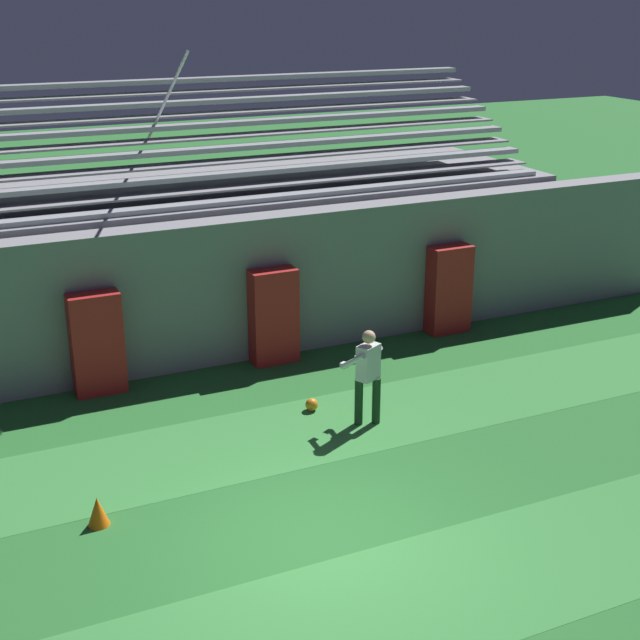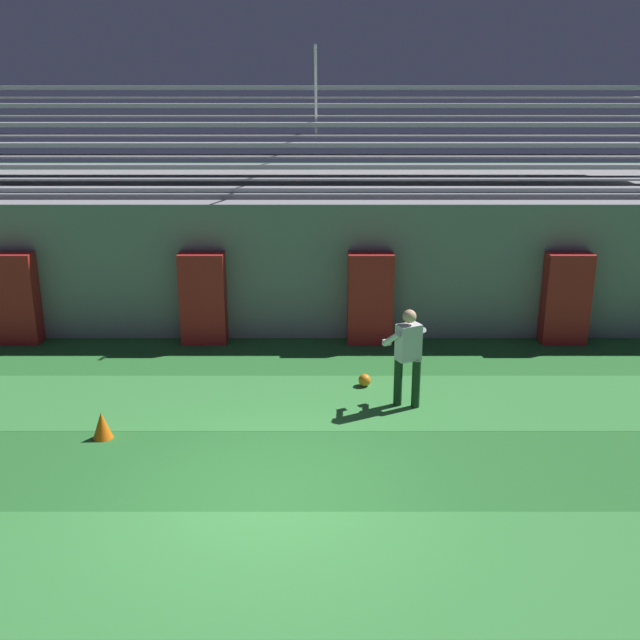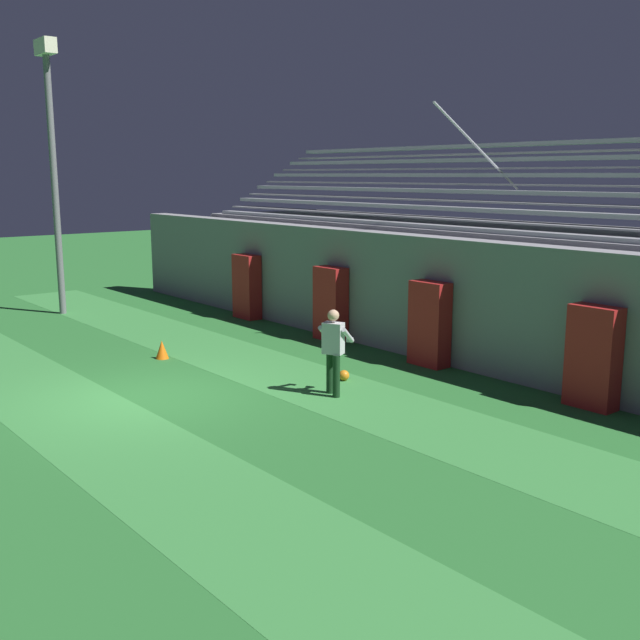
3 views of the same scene
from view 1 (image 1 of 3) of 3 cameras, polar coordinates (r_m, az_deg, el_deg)
The scene contains 11 objects.
ground_plane at distance 12.09m, azimuth 0.25°, elevation -14.04°, with size 80.00×80.00×0.00m, color #286B2D.
turf_stripe_mid at distance 11.01m, azimuth 3.71°, elevation -18.02°, with size 28.00×2.25×0.01m, color #38843D.
turf_stripe_far at distance 14.47m, azimuth -4.80°, elevation -7.88°, with size 28.00×2.25×0.01m, color #38843D.
back_wall at distance 16.99m, azimuth -9.00°, elevation 1.46°, with size 24.00×0.60×2.80m, color gray.
padding_pillar_gate_left at distance 16.31m, azimuth -14.08°, elevation -1.48°, with size 0.91×0.44×1.87m, color #B21E1E.
padding_pillar_gate_right at distance 17.16m, azimuth -2.98°, elevation 0.23°, with size 0.91×0.44×1.87m, color #B21E1E.
padding_pillar_far_right at distance 18.89m, azimuth 8.25°, elevation 1.95°, with size 0.91×0.44×1.87m, color #B21E1E.
bleacher_stand at distance 19.46m, azimuth -11.24°, elevation 4.09°, with size 18.00×4.75×5.83m.
goalkeeper at distance 14.67m, azimuth 3.04°, elevation -3.28°, with size 0.72×0.68×1.67m.
soccer_ball at distance 15.45m, azimuth -0.54°, elevation -5.43°, with size 0.22×0.22×0.22m, color orange.
traffic_cone at distance 12.68m, azimuth -14.03°, elevation -11.80°, with size 0.30×0.30×0.42m, color orange.
Camera 1 is at (-4.21, -9.05, 6.83)m, focal length 50.00 mm.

